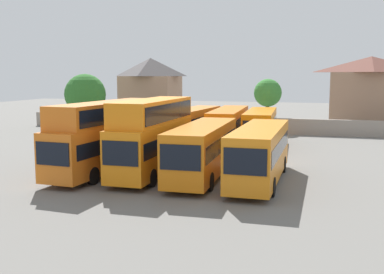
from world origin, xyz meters
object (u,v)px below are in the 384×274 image
Objects in this scene: bus_5 at (192,124)px; bus_6 at (229,125)px; tree_behind_wall at (85,95)px; house_terrace_left at (151,90)px; bus_4 at (260,151)px; house_terrace_centre at (370,93)px; bus_1 at (107,133)px; bus_3 at (203,148)px; bus_2 at (153,133)px; bus_7 at (260,126)px; tree_left_of_lot at (268,93)px.

bus_5 is 3.59m from bus_6.
tree_behind_wall is at bearing -113.98° from bus_6.
bus_6 is 23.86m from house_terrace_left.
bus_4 is 1.12× the size of house_terrace_centre.
bus_6 is 1.16× the size of house_terrace_centre.
bus_1 reaches higher than bus_5.
bus_3 is at bearing -63.04° from house_terrace_left.
bus_2 is 0.98× the size of bus_7.
tree_left_of_lot is at bearing 170.99° from bus_2.
tree_left_of_lot is (4.04, 27.14, 1.68)m from bus_2.
bus_6 is 3.01m from bus_7.
bus_1 is 1.77× the size of tree_behind_wall.
house_terrace_left is at bearing 69.91° from tree_behind_wall.
house_terrace_left reaches higher than bus_2.
bus_6 is at bearing 171.54° from bus_2.
bus_7 is (-2.13, 14.74, -0.05)m from bus_4.
bus_4 is 0.97× the size of bus_6.
bus_5 is 14.07m from tree_left_of_lot.
bus_1 is 1.09× the size of bus_4.
bus_6 is at bearing -128.39° from house_terrace_centre.
house_terrace_left is at bearing -155.48° from bus_3.
house_terrace_centre is 12.70m from tree_left_of_lot.
bus_7 is at bearing -85.48° from tree_left_of_lot.
bus_4 is (7.15, 0.01, -0.87)m from bus_2.
bus_1 is 37.14m from house_terrace_centre.
bus_2 reaches higher than bus_4.
bus_6 is 1.68× the size of tree_behind_wall.
bus_6 is (-1.40, 14.36, 0.00)m from bus_3.
bus_1 is 16.84m from bus_7.
bus_3 is 29.87m from tree_behind_wall.
tree_behind_wall is at bearing -111.18° from bus_7.
tree_left_of_lot is (2.02, 12.60, 2.54)m from bus_6.
bus_4 is (10.57, -0.19, -0.76)m from bus_1.
tree_left_of_lot is at bearing -173.96° from bus_4.
tree_behind_wall is (-17.22, 21.64, 1.49)m from bus_2.
bus_3 is at bearing 22.91° from bus_5.
tree_behind_wall is (-22.24, 6.89, 2.41)m from bus_7.
bus_2 is 7.20m from bus_4.
bus_4 is at bearing 85.06° from bus_3.
bus_5 is (-1.57, 14.49, -0.89)m from bus_2.
bus_1 is at bearing -105.47° from tree_left_of_lot.
tree_behind_wall is at bearing -110.87° from bus_5.
bus_1 is 1.23× the size of house_terrace_centre.
bus_5 is at bearing -24.54° from tree_behind_wall.
tree_left_of_lot reaches higher than bus_5.
bus_1 reaches higher than bus_7.
bus_2 is at bearing -22.76° from bus_7.
bus_5 is at bearing -163.20° from bus_3.
bus_3 is 1.62× the size of tree_behind_wall.
tree_behind_wall is (-4.07, -11.13, -0.29)m from house_terrace_left.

